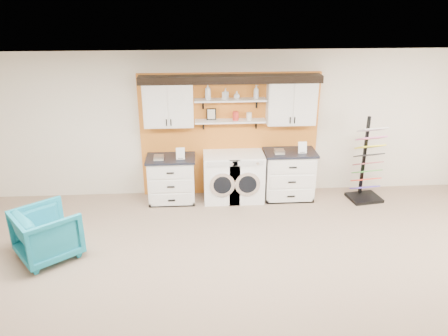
{
  "coord_description": "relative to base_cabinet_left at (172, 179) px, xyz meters",
  "views": [
    {
      "loc": [
        -0.62,
        -4.02,
        3.82
      ],
      "look_at": [
        -0.21,
        2.3,
        1.21
      ],
      "focal_mm": 35.0,
      "sensor_mm": 36.0,
      "label": 1
    }
  ],
  "objects": [
    {
      "name": "floor",
      "position": [
        1.13,
        -3.64,
        -0.45
      ],
      "size": [
        10.0,
        10.0,
        0.0
      ],
      "primitive_type": "plane",
      "color": "gray",
      "rests_on": "ground"
    },
    {
      "name": "crown_molding",
      "position": [
        1.13,
        0.17,
        1.88
      ],
      "size": [
        3.3,
        0.41,
        0.13
      ],
      "color": "black",
      "rests_on": "wall_back"
    },
    {
      "name": "soap_bottle_b",
      "position": [
        1.04,
        0.16,
        1.6
      ],
      "size": [
        0.12,
        0.13,
        0.2
      ],
      "primitive_type": "imported",
      "rotation": [
        0.0,
        0.0,
        2.6
      ],
      "color": "silver",
      "rests_on": "shelf_upper"
    },
    {
      "name": "canister_red",
      "position": [
        1.23,
        0.16,
        1.18
      ],
      "size": [
        0.11,
        0.11,
        0.16
      ],
      "primitive_type": "cylinder",
      "color": "red",
      "rests_on": "shelf_lower"
    },
    {
      "name": "canister_cream",
      "position": [
        1.48,
        0.16,
        1.17
      ],
      "size": [
        0.1,
        0.1,
        0.14
      ],
      "primitive_type": "cylinder",
      "color": "silver",
      "rests_on": "shelf_lower"
    },
    {
      "name": "soap_bottle_c",
      "position": [
        1.25,
        0.16,
        1.57
      ],
      "size": [
        0.16,
        0.16,
        0.14
      ],
      "primitive_type": "imported",
      "rotation": [
        0.0,
        0.0,
        2.39
      ],
      "color": "silver",
      "rests_on": "shelf_upper"
    },
    {
      "name": "shelf_lower",
      "position": [
        1.13,
        0.16,
        1.08
      ],
      "size": [
        1.32,
        0.28,
        0.03
      ],
      "primitive_type": "cube",
      "color": "white",
      "rests_on": "wall_back"
    },
    {
      "name": "soap_bottle_a",
      "position": [
        0.72,
        0.16,
        1.64
      ],
      "size": [
        0.12,
        0.12,
        0.28
      ],
      "primitive_type": "imported",
      "rotation": [
        0.0,
        0.0,
        0.1
      ],
      "color": "silver",
      "rests_on": "shelf_upper"
    },
    {
      "name": "soap_bottle_d",
      "position": [
        1.6,
        0.16,
        1.62
      ],
      "size": [
        0.14,
        0.14,
        0.25
      ],
      "primitive_type": "imported",
      "rotation": [
        0.0,
        0.0,
        0.87
      ],
      "color": "silver",
      "rests_on": "shelf_upper"
    },
    {
      "name": "base_cabinet_right",
      "position": [
        2.26,
        -0.0,
        0.03
      ],
      "size": [
        0.98,
        0.66,
        0.96
      ],
      "color": "white",
      "rests_on": "floor"
    },
    {
      "name": "upper_cabinet_right",
      "position": [
        2.26,
        0.15,
        1.43
      ],
      "size": [
        0.9,
        0.35,
        0.84
      ],
      "color": "white",
      "rests_on": "wall_back"
    },
    {
      "name": "washer",
      "position": [
        0.95,
        -0.0,
        0.02
      ],
      "size": [
        0.67,
        0.71,
        0.93
      ],
      "color": "white",
      "rests_on": "floor"
    },
    {
      "name": "dryer",
      "position": [
        1.42,
        -0.0,
        0.02
      ],
      "size": [
        0.67,
        0.71,
        0.94
      ],
      "color": "white",
      "rests_on": "floor"
    },
    {
      "name": "wall_back",
      "position": [
        1.13,
        0.36,
        0.95
      ],
      "size": [
        10.0,
        0.0,
        10.0
      ],
      "primitive_type": "plane",
      "rotation": [
        1.57,
        0.0,
        0.0
      ],
      "color": "silver",
      "rests_on": "floor"
    },
    {
      "name": "base_cabinet_left",
      "position": [
        0.0,
        0.0,
        0.0
      ],
      "size": [
        0.92,
        0.66,
        0.9
      ],
      "color": "white",
      "rests_on": "floor"
    },
    {
      "name": "ceiling",
      "position": [
        1.13,
        -3.64,
        2.35
      ],
      "size": [
        10.0,
        10.0,
        0.0
      ],
      "primitive_type": "plane",
      "rotation": [
        3.14,
        0.0,
        0.0
      ],
      "color": "white",
      "rests_on": "wall_back"
    },
    {
      "name": "shelf_upper",
      "position": [
        1.13,
        0.16,
        1.48
      ],
      "size": [
        1.32,
        0.28,
        0.03
      ],
      "primitive_type": "cube",
      "color": "white",
      "rests_on": "wall_back"
    },
    {
      "name": "picture_frame",
      "position": [
        0.78,
        0.21,
        1.21
      ],
      "size": [
        0.18,
        0.02,
        0.22
      ],
      "color": "black",
      "rests_on": "shelf_lower"
    },
    {
      "name": "accent_panel",
      "position": [
        1.13,
        0.32,
        0.75
      ],
      "size": [
        3.4,
        0.07,
        2.4
      ],
      "primitive_type": "cube",
      "color": "orange",
      "rests_on": "wall_back"
    },
    {
      "name": "upper_cabinet_left",
      "position": [
        0.0,
        0.15,
        1.43
      ],
      "size": [
        0.9,
        0.35,
        0.84
      ],
      "color": "white",
      "rests_on": "wall_back"
    },
    {
      "name": "sample_rack",
      "position": [
        3.73,
        -0.17,
        0.07
      ],
      "size": [
        0.66,
        0.58,
        1.62
      ],
      "rotation": [
        0.0,
        0.0,
        0.16
      ],
      "color": "black",
      "rests_on": "floor"
    },
    {
      "name": "armchair",
      "position": [
        -1.79,
        -1.79,
        -0.06
      ],
      "size": [
        1.19,
        1.18,
        0.78
      ],
      "primitive_type": "imported",
      "rotation": [
        0.0,
        0.0,
        2.22
      ],
      "color": "teal",
      "rests_on": "floor"
    }
  ]
}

